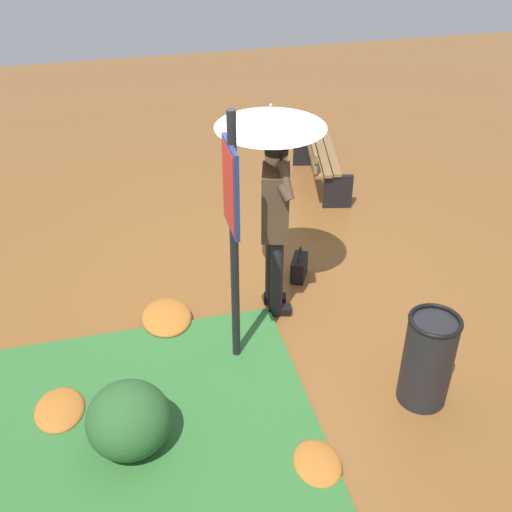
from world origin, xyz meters
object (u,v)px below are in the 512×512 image
(handbag, at_px, (299,267))
(trash_bin, at_px, (428,359))
(person_with_umbrella, at_px, (273,161))
(info_sign_post, at_px, (232,217))
(park_bench, at_px, (319,157))

(handbag, xyz_separation_m, trash_bin, (-1.89, -0.47, 0.29))
(trash_bin, bearing_deg, person_with_umbrella, 29.92)
(info_sign_post, xyz_separation_m, trash_bin, (-0.84, -1.38, -1.03))
(trash_bin, bearing_deg, handbag, 13.91)
(person_with_umbrella, bearing_deg, trash_bin, -150.08)
(person_with_umbrella, bearing_deg, park_bench, -28.73)
(person_with_umbrella, relative_size, trash_bin, 2.45)
(person_with_umbrella, xyz_separation_m, handbag, (0.37, -0.41, -1.42))
(person_with_umbrella, height_order, handbag, person_with_umbrella)
(person_with_umbrella, xyz_separation_m, info_sign_post, (-0.68, 0.51, -0.11))
(person_with_umbrella, relative_size, handbag, 5.53)
(person_with_umbrella, height_order, park_bench, person_with_umbrella)
(park_bench, bearing_deg, handbag, 156.11)
(info_sign_post, relative_size, park_bench, 1.62)
(park_bench, relative_size, trash_bin, 1.70)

